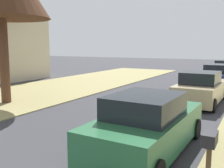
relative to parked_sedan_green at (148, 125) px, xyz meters
The scene contains 4 objects.
parked_sedan_green is the anchor object (origin of this frame).
parked_sedan_tan 6.94m from the parked_sedan_green, 89.60° to the left, with size 2.03×4.44×1.57m.
parked_sedan_navy 13.08m from the parked_sedan_green, 89.76° to the left, with size 2.03×4.44×1.57m.
curbside_mailbox 2.49m from the parked_sedan_green, 43.07° to the right, with size 0.22×0.44×1.27m.
Camera 1 is at (4.65, 0.10, 2.78)m, focal length 41.85 mm.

